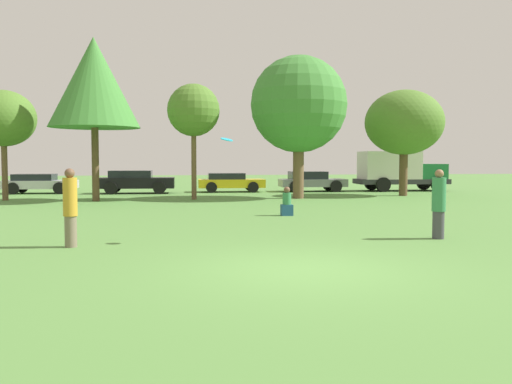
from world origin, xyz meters
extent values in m
plane|color=#54843D|center=(0.00, 0.00, 0.00)|extent=(120.00, 120.00, 0.00)
cylinder|color=#726651|center=(-4.41, 3.07, 0.34)|extent=(0.26, 0.26, 0.68)
cylinder|color=#BF8C26|center=(-4.41, 3.07, 1.10)|extent=(0.30, 0.30, 0.83)
sphere|color=brown|center=(-4.41, 3.07, 1.61)|extent=(0.21, 0.21, 0.21)
cylinder|color=#3F3F47|center=(4.09, 3.00, 0.33)|extent=(0.28, 0.28, 0.66)
cylinder|color=#337F4C|center=(4.09, 3.00, 1.07)|extent=(0.33, 0.33, 0.81)
sphere|color=#8C6647|center=(4.09, 3.00, 1.57)|extent=(0.21, 0.21, 0.21)
cylinder|color=#19B2D8|center=(-0.99, 3.17, 2.36)|extent=(0.29, 0.28, 0.13)
cube|color=navy|center=(1.64, 8.88, 0.19)|extent=(0.39, 0.33, 0.37)
cylinder|color=#337F4C|center=(1.64, 8.88, 0.58)|extent=(0.29, 0.29, 0.41)
sphere|color=brown|center=(1.64, 8.88, 0.88)|extent=(0.22, 0.22, 0.22)
cylinder|color=brown|center=(-10.03, 17.80, 1.52)|extent=(0.27, 0.27, 3.04)
ellipsoid|color=#4C7528|center=(-10.03, 17.80, 3.86)|extent=(2.98, 2.98, 2.64)
cylinder|color=brown|center=(-5.71, 16.55, 1.69)|extent=(0.32, 0.32, 3.38)
cone|color=#3D7F33|center=(-5.71, 16.55, 5.44)|extent=(4.12, 4.12, 4.12)
cylinder|color=brown|center=(-1.19, 16.94, 1.80)|extent=(0.24, 0.24, 3.60)
sphere|color=#4C7528|center=(-1.19, 16.94, 4.29)|extent=(2.51, 2.51, 2.51)
cylinder|color=brown|center=(3.96, 16.91, 1.67)|extent=(0.54, 0.54, 3.34)
sphere|color=#3D7F33|center=(3.96, 16.91, 4.64)|extent=(4.76, 4.76, 4.76)
cylinder|color=brown|center=(9.96, 18.00, 1.38)|extent=(0.44, 0.44, 2.76)
ellipsoid|color=#4C7528|center=(9.96, 18.00, 3.90)|extent=(4.13, 4.13, 3.43)
cube|color=#B2B2B7|center=(-9.67, 23.08, 0.52)|extent=(4.03, 1.78, 0.46)
cube|color=black|center=(-9.97, 23.09, 0.93)|extent=(2.24, 1.52, 0.37)
cylinder|color=black|center=(-8.41, 23.87, 0.33)|extent=(0.67, 0.18, 0.67)
cylinder|color=black|center=(-8.46, 22.21, 0.33)|extent=(0.67, 0.18, 0.67)
cylinder|color=black|center=(-10.88, 23.95, 0.33)|extent=(0.67, 0.18, 0.67)
cylinder|color=black|center=(-10.93, 22.29, 0.33)|extent=(0.67, 0.18, 0.67)
cube|color=black|center=(-4.24, 22.29, 0.61)|extent=(4.33, 1.82, 0.60)
cube|color=black|center=(-4.56, 22.30, 1.11)|extent=(2.40, 1.56, 0.40)
cylinder|color=black|center=(-2.89, 23.10, 0.36)|extent=(0.72, 0.22, 0.71)
cylinder|color=black|center=(-2.94, 21.41, 0.36)|extent=(0.72, 0.22, 0.71)
cylinder|color=black|center=(-5.54, 23.17, 0.36)|extent=(0.72, 0.22, 0.71)
cylinder|color=black|center=(-5.59, 21.49, 0.36)|extent=(0.72, 0.22, 0.71)
cube|color=gold|center=(1.27, 22.84, 0.52)|extent=(3.97, 1.76, 0.50)
cube|color=black|center=(0.98, 22.85, 0.95)|extent=(2.20, 1.51, 0.37)
cylinder|color=black|center=(2.51, 23.63, 0.32)|extent=(0.64, 0.20, 0.63)
cylinder|color=black|center=(2.46, 21.98, 0.32)|extent=(0.64, 0.20, 0.63)
cylinder|color=black|center=(0.08, 23.70, 0.32)|extent=(0.64, 0.20, 0.63)
cylinder|color=black|center=(0.03, 22.05, 0.32)|extent=(0.64, 0.20, 0.63)
cube|color=slate|center=(6.20, 22.61, 0.53)|extent=(4.02, 1.90, 0.45)
cube|color=black|center=(5.91, 22.62, 0.99)|extent=(2.23, 1.64, 0.46)
cylinder|color=black|center=(7.46, 23.47, 0.35)|extent=(0.71, 0.23, 0.70)
cylinder|color=black|center=(7.41, 21.68, 0.35)|extent=(0.71, 0.23, 0.70)
cylinder|color=black|center=(5.00, 23.54, 0.35)|extent=(0.71, 0.23, 0.70)
cylinder|color=black|center=(4.95, 21.76, 0.35)|extent=(0.71, 0.23, 0.70)
cube|color=#2D2D33|center=(11.81, 22.41, 0.59)|extent=(5.64, 2.21, 0.30)
cube|color=#196633|center=(13.54, 22.36, 1.20)|extent=(1.84, 1.99, 0.93)
cube|color=beige|center=(11.03, 22.43, 1.59)|extent=(3.52, 2.15, 1.69)
cylinder|color=black|center=(13.79, 23.37, 0.44)|extent=(0.89, 0.32, 0.88)
cylinder|color=black|center=(13.73, 21.33, 0.44)|extent=(0.89, 0.32, 0.88)
cylinder|color=black|center=(10.30, 23.48, 0.44)|extent=(0.89, 0.32, 0.88)
cylinder|color=black|center=(10.24, 21.43, 0.44)|extent=(0.89, 0.32, 0.88)
camera|label=1|loc=(-2.22, -8.95, 1.88)|focal=37.57mm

